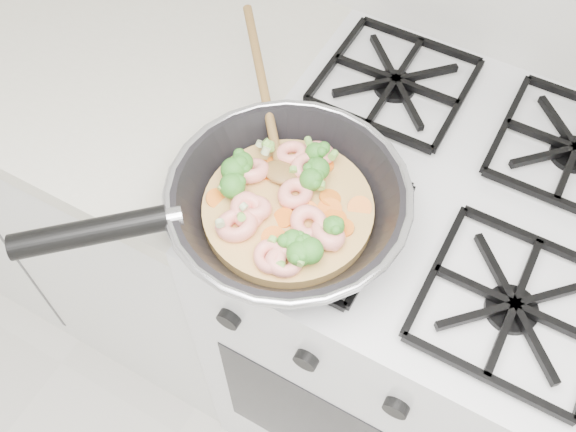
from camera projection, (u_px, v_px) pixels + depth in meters
The scene contains 3 objects.
stove at pixel (401, 311), 1.32m from camera, with size 0.60×0.60×0.92m.
counter_left at pixel (98, 166), 1.54m from camera, with size 1.00×0.60×0.90m.
skillet at pixel (283, 204), 0.86m from camera, with size 0.44×0.52×0.11m.
Camera 1 is at (0.07, 1.10, 1.67)m, focal length 39.52 mm.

